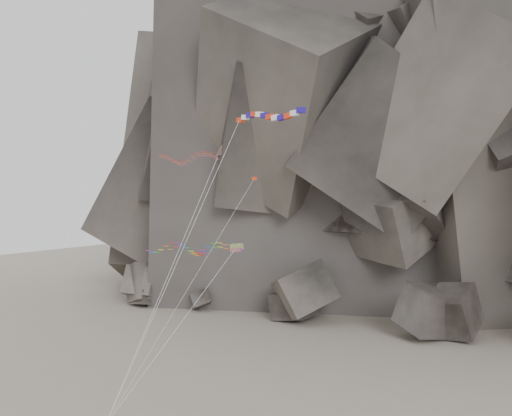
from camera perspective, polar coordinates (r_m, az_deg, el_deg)
The scene contains 7 objects.
ground at distance 59.20m, azimuth -7.21°, elevation -18.32°, with size 260.00×260.00×0.00m, color gray.
headland at distance 120.56m, azimuth 14.58°, elevation 12.00°, with size 110.00×70.00×84.00m, color #595049, non-canonical shape.
boulder_field at distance 89.10m, azimuth 4.85°, elevation -9.67°, with size 80.89×12.86×10.20m.
delta_kite at distance 59.52m, azimuth -7.08°, elevation 5.02°, with size 8.58×15.30×23.58m.
banner_kite at distance 50.03m, azimuth 1.07°, elevation 8.98°, with size 12.96×12.28×25.98m.
parafoil_kite at distance 59.58m, azimuth -7.01°, elevation -3.99°, with size 14.06×14.64×13.89m.
pennant_kite at distance 53.24m, azimuth -3.89°, elevation -3.17°, with size 4.73×15.62×20.26m.
Camera 1 is at (34.97, -43.29, 20.18)m, focal length 40.00 mm.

